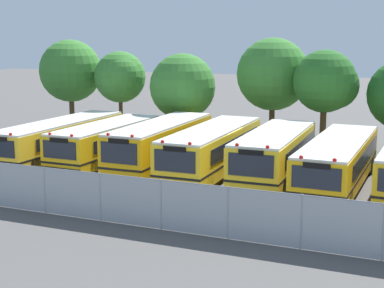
{
  "coord_description": "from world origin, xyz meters",
  "views": [
    {
      "loc": [
        10.8,
        -28.57,
        7.4
      ],
      "look_at": [
        -1.3,
        0.0,
        1.6
      ],
      "focal_mm": 54.11,
      "sensor_mm": 36.0,
      "label": 1
    }
  ],
  "objects_px": {
    "tree_2": "(184,86)",
    "tree_4": "(328,83)",
    "school_bus_4": "(275,154)",
    "school_bus_5": "(338,161)",
    "school_bus_2": "(161,144)",
    "school_bus_1": "(107,142)",
    "tree_0": "(72,70)",
    "school_bus_0": "(61,138)",
    "tree_1": "(121,77)",
    "school_bus_3": "(212,149)",
    "traffic_cone": "(85,202)",
    "tree_3": "(273,74)"
  },
  "relations": [
    {
      "from": "traffic_cone",
      "to": "school_bus_3",
      "type": "bearing_deg",
      "value": 70.17
    },
    {
      "from": "school_bus_4",
      "to": "school_bus_5",
      "type": "bearing_deg",
      "value": 178.4
    },
    {
      "from": "tree_1",
      "to": "school_bus_3",
      "type": "bearing_deg",
      "value": -37.91
    },
    {
      "from": "tree_4",
      "to": "tree_3",
      "type": "bearing_deg",
      "value": 158.48
    },
    {
      "from": "tree_4",
      "to": "traffic_cone",
      "type": "distance_m",
      "value": 18.24
    },
    {
      "from": "school_bus_2",
      "to": "school_bus_1",
      "type": "bearing_deg",
      "value": -0.42
    },
    {
      "from": "tree_2",
      "to": "tree_4",
      "type": "distance_m",
      "value": 9.55
    },
    {
      "from": "school_bus_4",
      "to": "tree_1",
      "type": "height_order",
      "value": "tree_1"
    },
    {
      "from": "tree_3",
      "to": "school_bus_3",
      "type": "bearing_deg",
      "value": -93.55
    },
    {
      "from": "traffic_cone",
      "to": "tree_2",
      "type": "bearing_deg",
      "value": 97.58
    },
    {
      "from": "tree_0",
      "to": "tree_2",
      "type": "relative_size",
      "value": 1.14
    },
    {
      "from": "tree_1",
      "to": "traffic_cone",
      "type": "distance_m",
      "value": 17.88
    },
    {
      "from": "tree_3",
      "to": "tree_4",
      "type": "bearing_deg",
      "value": -21.52
    },
    {
      "from": "school_bus_0",
      "to": "school_bus_3",
      "type": "xyz_separation_m",
      "value": [
        9.9,
        -0.16,
        0.1
      ]
    },
    {
      "from": "school_bus_1",
      "to": "tree_0",
      "type": "xyz_separation_m",
      "value": [
        -7.76,
        7.96,
        3.56
      ]
    },
    {
      "from": "school_bus_3",
      "to": "traffic_cone",
      "type": "xyz_separation_m",
      "value": [
        -2.87,
        -7.97,
        -1.1
      ]
    },
    {
      "from": "tree_1",
      "to": "tree_4",
      "type": "bearing_deg",
      "value": 1.15
    },
    {
      "from": "school_bus_2",
      "to": "school_bus_3",
      "type": "relative_size",
      "value": 0.97
    },
    {
      "from": "tree_3",
      "to": "traffic_cone",
      "type": "height_order",
      "value": "tree_3"
    },
    {
      "from": "school_bus_2",
      "to": "tree_3",
      "type": "distance_m",
      "value": 10.75
    },
    {
      "from": "school_bus_4",
      "to": "tree_1",
      "type": "distance_m",
      "value": 15.94
    },
    {
      "from": "tree_3",
      "to": "tree_4",
      "type": "height_order",
      "value": "tree_3"
    },
    {
      "from": "school_bus_3",
      "to": "tree_1",
      "type": "bearing_deg",
      "value": -38.84
    },
    {
      "from": "school_bus_0",
      "to": "school_bus_5",
      "type": "xyz_separation_m",
      "value": [
        16.54,
        -0.19,
        0.02
      ]
    },
    {
      "from": "school_bus_1",
      "to": "tree_1",
      "type": "bearing_deg",
      "value": -65.3
    },
    {
      "from": "school_bus_0",
      "to": "school_bus_1",
      "type": "height_order",
      "value": "school_bus_1"
    },
    {
      "from": "school_bus_5",
      "to": "school_bus_0",
      "type": "bearing_deg",
      "value": 0.11
    },
    {
      "from": "tree_3",
      "to": "tree_0",
      "type": "bearing_deg",
      "value": -174.11
    },
    {
      "from": "school_bus_0",
      "to": "tree_2",
      "type": "xyz_separation_m",
      "value": [
        4.97,
        7.31,
        2.72
      ]
    },
    {
      "from": "tree_1",
      "to": "tree_2",
      "type": "bearing_deg",
      "value": -4.16
    },
    {
      "from": "school_bus_3",
      "to": "school_bus_4",
      "type": "height_order",
      "value": "school_bus_4"
    },
    {
      "from": "school_bus_3",
      "to": "tree_2",
      "type": "xyz_separation_m",
      "value": [
        -4.93,
        7.47,
        2.62
      ]
    },
    {
      "from": "school_bus_3",
      "to": "tree_4",
      "type": "bearing_deg",
      "value": -120.33
    },
    {
      "from": "tree_4",
      "to": "school_bus_0",
      "type": "bearing_deg",
      "value": -151.15
    },
    {
      "from": "school_bus_2",
      "to": "tree_1",
      "type": "xyz_separation_m",
      "value": [
        -6.91,
        7.61,
        3.07
      ]
    },
    {
      "from": "school_bus_2",
      "to": "tree_0",
      "type": "xyz_separation_m",
      "value": [
        -11.29,
        7.92,
        3.42
      ]
    },
    {
      "from": "school_bus_4",
      "to": "school_bus_2",
      "type": "bearing_deg",
      "value": -3.68
    },
    {
      "from": "school_bus_5",
      "to": "traffic_cone",
      "type": "xyz_separation_m",
      "value": [
        -9.51,
        -7.94,
        -1.02
      ]
    },
    {
      "from": "school_bus_2",
      "to": "school_bus_5",
      "type": "height_order",
      "value": "school_bus_2"
    },
    {
      "from": "school_bus_4",
      "to": "tree_0",
      "type": "height_order",
      "value": "tree_0"
    },
    {
      "from": "tree_1",
      "to": "school_bus_4",
      "type": "bearing_deg",
      "value": -30.21
    },
    {
      "from": "school_bus_2",
      "to": "school_bus_5",
      "type": "relative_size",
      "value": 0.93
    },
    {
      "from": "tree_0",
      "to": "tree_4",
      "type": "bearing_deg",
      "value": -0.05
    },
    {
      "from": "school_bus_0",
      "to": "school_bus_3",
      "type": "bearing_deg",
      "value": 179.34
    },
    {
      "from": "school_bus_2",
      "to": "traffic_cone",
      "type": "distance_m",
      "value": 8.28
    },
    {
      "from": "school_bus_3",
      "to": "school_bus_5",
      "type": "distance_m",
      "value": 6.64
    },
    {
      "from": "tree_0",
      "to": "school_bus_4",
      "type": "bearing_deg",
      "value": -24.57
    },
    {
      "from": "school_bus_3",
      "to": "school_bus_4",
      "type": "relative_size",
      "value": 1.1
    },
    {
      "from": "tree_1",
      "to": "tree_0",
      "type": "bearing_deg",
      "value": 175.93
    },
    {
      "from": "tree_0",
      "to": "school_bus_3",
      "type": "bearing_deg",
      "value": -29.44
    }
  ]
}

